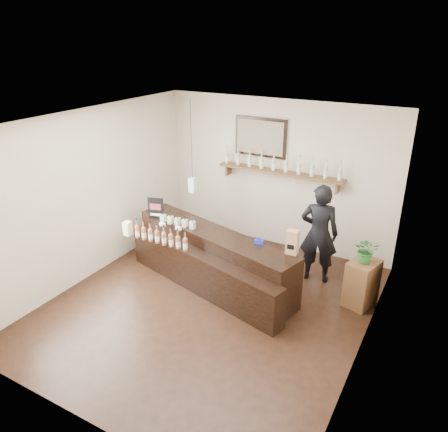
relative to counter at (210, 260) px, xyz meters
name	(u,v)px	position (x,y,z in m)	size (l,w,h in m)	color
ground	(209,305)	(0.33, -0.58, -0.41)	(5.00, 5.00, 0.00)	black
room_shell	(208,202)	(0.33, -0.58, 1.29)	(5.00, 5.00, 5.00)	beige
back_wall_decor	(267,157)	(0.17, 1.79, 1.35)	(2.66, 0.96, 1.69)	brown
counter	(210,260)	(0.00, 0.00, 0.00)	(3.18, 1.61, 1.03)	black
promo_sign	(156,208)	(-1.14, 0.10, 0.66)	(0.27, 0.10, 0.39)	black
paper_bag	(292,242)	(1.38, 0.05, 0.65)	(0.18, 0.14, 0.37)	#996C4A
tape_dispenser	(259,241)	(0.83, 0.09, 0.51)	(0.14, 0.07, 0.11)	#1A29B7
side_cabinet	(362,283)	(2.33, 0.59, -0.05)	(0.48, 0.58, 0.73)	brown
potted_plant	(367,250)	(2.33, 0.59, 0.51)	(0.36, 0.31, 0.40)	#2A692A
shopkeeper	(320,227)	(1.50, 0.97, 0.54)	(0.70, 0.46, 1.91)	black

